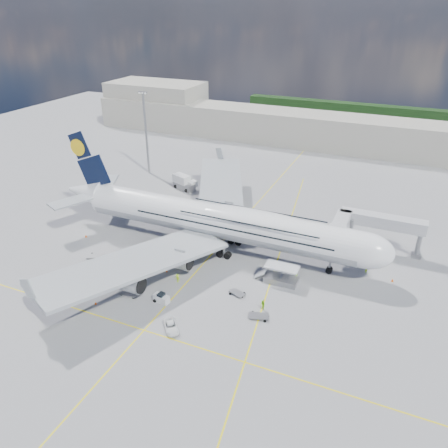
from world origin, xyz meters
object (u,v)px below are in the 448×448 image
at_px(light_mast, 146,132).
at_px(cone_wing_left_inner, 231,230).
at_px(crew_loader, 263,305).
at_px(crew_wing, 120,268).
at_px(catering_truck_inner, 226,195).
at_px(cone_tail, 86,236).
at_px(baggage_tug, 161,298).
at_px(service_van, 171,327).
at_px(jet_bridge, 365,225).
at_px(crew_tug, 177,278).
at_px(crew_nose, 366,270).
at_px(airliner, 218,221).
at_px(cone_wing_left_outer, 194,205).
at_px(crew_van, 296,276).
at_px(dolly_nose_far, 259,316).
at_px(catering_truck_outer, 184,183).
at_px(cone_wing_right_outer, 96,303).
at_px(cone_nose, 393,280).
at_px(dolly_row_b, 139,262).
at_px(dolly_row_a, 95,256).
at_px(dolly_back, 104,276).
at_px(cargo_loader, 280,276).
at_px(dolly_nose_near, 237,293).
at_px(cone_wing_right_inner, 167,271).
at_px(dolly_row_c, 129,293).

bearing_deg(light_mast, cone_wing_left_inner, -33.65).
distance_m(crew_loader, crew_wing, 30.74).
bearing_deg(catering_truck_inner, cone_tail, -138.17).
relative_size(baggage_tug, service_van, 0.72).
height_order(jet_bridge, crew_tug, jet_bridge).
bearing_deg(baggage_tug, crew_nose, 46.04).
xyz_separation_m(airliner, crew_nose, (31.68, 2.91, -6.08)).
relative_size(cone_wing_left_outer, cone_tail, 0.91).
bearing_deg(cone_tail, crew_loader, -10.92).
height_order(crew_wing, crew_van, crew_wing).
bearing_deg(jet_bridge, dolly_nose_far, -113.60).
bearing_deg(crew_loader, crew_nose, 96.86).
relative_size(catering_truck_outer, cone_wing_right_outer, 13.93).
bearing_deg(cone_wing_right_outer, cone_nose, 30.87).
bearing_deg(service_van, light_mast, 84.54).
height_order(dolly_row_b, crew_van, crew_van).
bearing_deg(crew_van, service_van, 141.14).
bearing_deg(baggage_tug, cone_wing_right_outer, -144.26).
relative_size(crew_tug, cone_wing_left_inner, 3.39).
bearing_deg(dolly_row_a, cone_wing_left_outer, 52.84).
relative_size(baggage_tug, crew_van, 1.83).
bearing_deg(cone_nose, service_van, -137.81).
distance_m(dolly_back, baggage_tug, 14.77).
height_order(crew_tug, cone_wing_right_outer, crew_tug).
bearing_deg(cargo_loader, service_van, -121.19).
height_order(service_van, cone_tail, service_van).
distance_m(cargo_loader, dolly_back, 35.09).
xyz_separation_m(dolly_nose_far, cone_wing_left_outer, (-31.67, 36.88, -0.12)).
height_order(dolly_row_a, catering_truck_outer, catering_truck_outer).
bearing_deg(cone_wing_left_outer, dolly_nose_near, -51.34).
bearing_deg(cone_wing_right_inner, catering_truck_inner, 94.44).
height_order(cone_nose, cone_wing_right_inner, cone_nose).
height_order(cone_nose, cone_tail, cone_nose).
relative_size(airliner, dolly_nose_far, 20.88).
xyz_separation_m(cargo_loader, crew_nose, (15.13, 10.02, -0.46)).
height_order(crew_nose, crew_van, crew_van).
distance_m(dolly_nose_far, crew_loader, 2.44).
height_order(dolly_nose_near, baggage_tug, baggage_tug).
bearing_deg(dolly_row_a, cone_nose, -8.83).
relative_size(dolly_nose_far, crew_van, 2.15).
distance_m(crew_tug, cone_wing_right_outer, 15.99).
distance_m(dolly_row_c, service_van, 13.21).
relative_size(dolly_nose_far, dolly_nose_near, 1.11).
distance_m(cone_nose, cone_wing_left_outer, 54.54).
relative_size(catering_truck_inner, cone_wing_left_inner, 12.83).
bearing_deg(baggage_tug, catering_truck_outer, 122.84).
distance_m(dolly_back, crew_van, 38.28).
relative_size(catering_truck_outer, cone_tail, 12.65).
xyz_separation_m(airliner, cargo_loader, (16.56, -7.11, -5.62)).
relative_size(cargo_loader, cone_tail, 13.80).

